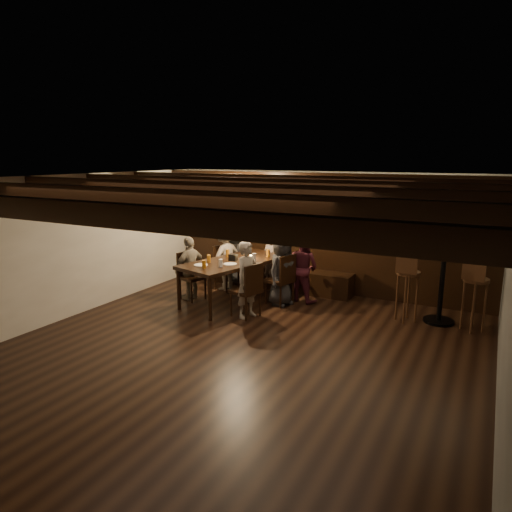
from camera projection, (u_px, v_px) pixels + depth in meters
The scene contains 27 objects.
room at pixel (284, 248), 8.16m from camera, with size 7.00×7.00×7.00m.
dining_table at pixel (235, 264), 8.46m from camera, with size 1.47×2.31×0.80m.
chair_left_near at pixel (226, 276), 9.36m from camera, with size 0.50×0.50×0.90m.
chair_left_far at pixel (192, 285), 8.71m from camera, with size 0.51×0.51×0.91m.
chair_right_near at pixel (280, 289), 8.41m from camera, with size 0.53×0.53×0.95m.
chair_right_far at pixel (246, 300), 7.76m from camera, with size 0.52×0.52×0.94m.
person_bench_left at pixel (235, 256), 9.73m from camera, with size 0.59×0.38×1.21m, color #252527.
person_bench_centre at pixel (272, 262), 9.25m from camera, with size 0.43×0.28×1.18m, color gray.
person_bench_right at pixel (303, 268), 8.53m from camera, with size 0.63×0.49×1.29m, color #501B28.
person_left_near at pixel (225, 257), 9.29m from camera, with size 0.88×0.50×1.36m, color gray.
person_left_far at pixel (191, 268), 8.66m from camera, with size 0.71×0.30×1.21m, color gray.
person_right_near at pixel (282, 271), 8.31m from camera, with size 0.63×0.41×1.29m, color #27272A.
person_right_far at pixel (248, 280), 7.66m from camera, with size 0.48×0.31×1.31m, color #A19888.
pint_a at pixel (250, 249), 9.12m from camera, with size 0.07×0.07×0.14m, color #BF7219.
pint_b at pixel (268, 253), 8.74m from camera, with size 0.07×0.07×0.14m, color #BF7219.
pint_c at pixel (228, 253), 8.70m from camera, with size 0.07×0.07×0.14m, color #BF7219.
pint_d at pixel (254, 257), 8.38m from camera, with size 0.07×0.07×0.14m, color silver.
pint_e at pixel (209, 259), 8.26m from camera, with size 0.07×0.07×0.14m, color #BF7219.
pint_f at pixel (221, 263), 7.91m from camera, with size 0.07×0.07×0.14m, color silver.
pint_g at pixel (204, 264), 7.83m from camera, with size 0.07×0.07×0.14m, color #BF7219.
plate_near at pixel (201, 265), 8.04m from camera, with size 0.24×0.24×0.01m, color white.
plate_far at pixel (230, 264), 8.11m from camera, with size 0.24×0.24×0.01m, color white.
condiment_caddy at pixel (233, 257), 8.40m from camera, with size 0.15×0.10×0.12m, color black.
candle at pixel (251, 257), 8.58m from camera, with size 0.05×0.05×0.05m, color beige.
high_top_table at pixel (442, 277), 7.38m from camera, with size 0.67×0.67×1.19m.
bar_stool_left at pixel (407, 295), 7.50m from camera, with size 0.38×0.39×1.21m.
bar_stool_right at pixel (474, 303), 7.08m from camera, with size 0.40×0.42×1.21m.
Camera 1 is at (3.04, -5.08, 2.69)m, focal length 32.00 mm.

